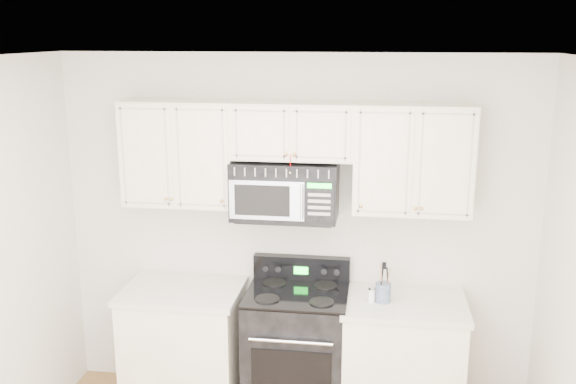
# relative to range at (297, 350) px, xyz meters

# --- Properties ---
(room) EXTENTS (3.51, 3.51, 2.61)m
(room) POSITION_rel_range_xyz_m (-0.05, -1.45, 0.82)
(room) COLOR olive
(room) RESTS_ON ground
(base_cabinet_left) EXTENTS (0.86, 0.65, 0.92)m
(base_cabinet_left) POSITION_rel_range_xyz_m (-0.85, -0.01, -0.06)
(base_cabinet_left) COLOR beige
(base_cabinet_left) RESTS_ON ground
(base_cabinet_right) EXTENTS (0.86, 0.65, 0.92)m
(base_cabinet_right) POSITION_rel_range_xyz_m (0.75, -0.01, -0.06)
(base_cabinet_right) COLOR beige
(base_cabinet_right) RESTS_ON ground
(range) EXTENTS (0.72, 0.66, 1.11)m
(range) POSITION_rel_range_xyz_m (0.00, 0.00, 0.00)
(range) COLOR black
(range) RESTS_ON ground
(upper_cabinets) EXTENTS (2.44, 0.37, 0.75)m
(upper_cabinets) POSITION_rel_range_xyz_m (-0.05, 0.14, 1.45)
(upper_cabinets) COLOR beige
(upper_cabinets) RESTS_ON ground
(microwave) EXTENTS (0.74, 0.42, 0.41)m
(microwave) POSITION_rel_range_xyz_m (-0.10, 0.11, 1.17)
(microwave) COLOR black
(microwave) RESTS_ON ground
(utensil_crock) EXTENTS (0.11, 0.11, 0.29)m
(utensil_crock) POSITION_rel_range_xyz_m (0.60, -0.05, 0.51)
(utensil_crock) COLOR slate
(utensil_crock) RESTS_ON base_cabinet_right
(shaker_salt) EXTENTS (0.05, 0.05, 0.11)m
(shaker_salt) POSITION_rel_range_xyz_m (0.53, -0.07, 0.49)
(shaker_salt) COLOR white
(shaker_salt) RESTS_ON base_cabinet_right
(shaker_pepper) EXTENTS (0.04, 0.04, 0.09)m
(shaker_pepper) POSITION_rel_range_xyz_m (0.60, -0.02, 0.48)
(shaker_pepper) COLOR white
(shaker_pepper) RESTS_ON base_cabinet_right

